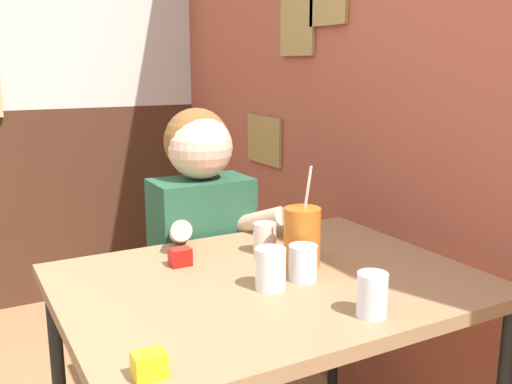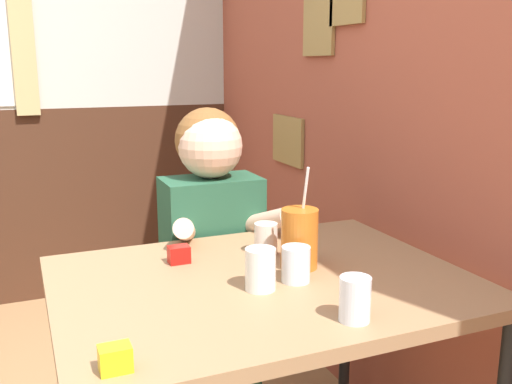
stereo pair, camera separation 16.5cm
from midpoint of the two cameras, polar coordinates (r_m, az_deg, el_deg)
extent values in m
cube|color=#9E4C38|center=(2.51, 2.67, 12.89)|extent=(0.06, 4.36, 2.70)
cube|color=olive|center=(2.47, 2.17, 16.26)|extent=(0.02, 0.24, 0.24)
cube|color=olive|center=(2.73, -0.91, 5.20)|extent=(0.02, 0.31, 0.23)
cube|color=#93704C|center=(1.55, -1.75, -9.23)|extent=(1.09, 0.83, 0.04)
cylinder|color=black|center=(2.24, 5.69, -13.02)|extent=(0.04, 0.04, 0.74)
cube|color=#235138|center=(2.24, -7.35, -17.19)|extent=(0.31, 0.20, 0.46)
cube|color=#235138|center=(2.04, -7.73, -5.53)|extent=(0.34, 0.20, 0.49)
sphere|color=brown|center=(1.99, -8.34, 5.05)|extent=(0.23, 0.23, 0.23)
sphere|color=beige|center=(1.96, -8.04, 4.48)|extent=(0.22, 0.22, 0.22)
cylinder|color=beige|center=(1.84, -10.20, -4.11)|extent=(0.14, 0.27, 0.15)
cylinder|color=beige|center=(1.94, -2.58, -3.05)|extent=(0.14, 0.27, 0.15)
cylinder|color=#C6661E|center=(1.60, 1.70, -4.58)|extent=(0.10, 0.10, 0.17)
cylinder|color=white|center=(1.58, 2.22, 0.17)|extent=(0.01, 0.04, 0.14)
cylinder|color=silver|center=(1.32, 7.99, -10.20)|extent=(0.07, 0.07, 0.10)
cylinder|color=silver|center=(1.45, -1.82, -7.74)|extent=(0.08, 0.08, 0.11)
cylinder|color=silver|center=(1.72, -1.88, -4.67)|extent=(0.07, 0.07, 0.09)
cylinder|color=silver|center=(1.51, 1.59, -7.13)|extent=(0.08, 0.08, 0.10)
cube|color=#B7140F|center=(1.65, -10.46, -6.46)|extent=(0.06, 0.04, 0.05)
cube|color=yellow|center=(1.11, -15.02, -16.48)|extent=(0.06, 0.04, 0.05)
camera|label=1|loc=(0.08, -92.86, -0.64)|focal=40.00mm
camera|label=2|loc=(0.08, 87.14, 0.64)|focal=40.00mm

